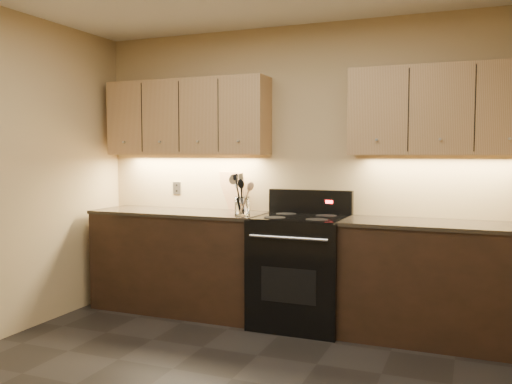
% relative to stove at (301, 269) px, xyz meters
% --- Properties ---
extents(wall_back, '(4.00, 0.04, 2.60)m').
position_rel_stove_xyz_m(wall_back, '(-0.08, 0.32, 0.82)').
color(wall_back, tan).
rests_on(wall_back, ground).
extents(counter_left, '(1.62, 0.62, 0.93)m').
position_rel_stove_xyz_m(counter_left, '(-1.18, 0.02, -0.01)').
color(counter_left, black).
rests_on(counter_left, ground).
extents(counter_right, '(1.46, 0.62, 0.93)m').
position_rel_stove_xyz_m(counter_right, '(1.10, 0.02, -0.01)').
color(counter_right, black).
rests_on(counter_right, ground).
extents(stove, '(0.76, 0.68, 1.14)m').
position_rel_stove_xyz_m(stove, '(0.00, 0.00, 0.00)').
color(stove, black).
rests_on(stove, ground).
extents(upper_cab_left, '(1.60, 0.30, 0.70)m').
position_rel_stove_xyz_m(upper_cab_left, '(-1.18, 0.17, 1.32)').
color(upper_cab_left, tan).
rests_on(upper_cab_left, wall_back).
extents(upper_cab_right, '(1.44, 0.30, 0.70)m').
position_rel_stove_xyz_m(upper_cab_right, '(1.10, 0.17, 1.32)').
color(upper_cab_right, tan).
rests_on(upper_cab_right, wall_back).
extents(outlet_plate, '(0.08, 0.01, 0.12)m').
position_rel_stove_xyz_m(outlet_plate, '(-1.38, 0.31, 0.64)').
color(outlet_plate, '#B2B5BA').
rests_on(outlet_plate, wall_back).
extents(utensil_crock, '(0.17, 0.17, 0.16)m').
position_rel_stove_xyz_m(utensil_crock, '(-0.50, -0.09, 0.52)').
color(utensil_crock, white).
rests_on(utensil_crock, counter_left).
extents(cutting_board, '(0.29, 0.14, 0.36)m').
position_rel_stove_xyz_m(cutting_board, '(-0.76, 0.29, 0.63)').
color(cutting_board, tan).
rests_on(cutting_board, counter_left).
extents(wooden_spoon, '(0.17, 0.09, 0.29)m').
position_rel_stove_xyz_m(wooden_spoon, '(-0.52, -0.11, 0.61)').
color(wooden_spoon, tan).
rests_on(wooden_spoon, utensil_crock).
extents(black_spoon, '(0.08, 0.16, 0.31)m').
position_rel_stove_xyz_m(black_spoon, '(-0.50, -0.08, 0.62)').
color(black_spoon, black).
rests_on(black_spoon, utensil_crock).
extents(black_turner, '(0.18, 0.17, 0.38)m').
position_rel_stove_xyz_m(black_turner, '(-0.50, -0.11, 0.65)').
color(black_turner, black).
rests_on(black_turner, utensil_crock).
extents(steel_spatula, '(0.16, 0.12, 0.37)m').
position_rel_stove_xyz_m(steel_spatula, '(-0.47, -0.07, 0.65)').
color(steel_spatula, silver).
rests_on(steel_spatula, utensil_crock).
extents(steel_skimmer, '(0.24, 0.16, 0.36)m').
position_rel_stove_xyz_m(steel_skimmer, '(-0.46, -0.10, 0.64)').
color(steel_skimmer, silver).
rests_on(steel_skimmer, utensil_crock).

